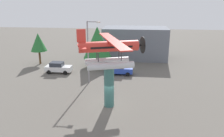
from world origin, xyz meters
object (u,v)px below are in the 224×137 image
Objects in this scene: car_near_white at (58,67)px; storefront_building at (135,43)px; streetlight_primary at (89,48)px; tree_east at (97,42)px; display_pedestal at (109,87)px; tree_west at (38,42)px; floatplane_monument at (110,51)px; car_mid_blue at (119,69)px.

car_near_white is 16.60m from storefront_building.
streetlight_primary reaches higher than tree_east.
display_pedestal is at bearing -75.75° from tree_east.
storefront_building reaches higher than tree_west.
storefront_building is at bearing 83.29° from display_pedestal.
car_mid_blue is at bearing 70.93° from floatplane_monument.
streetlight_primary reaches higher than display_pedestal.
storefront_building is 2.22× the size of tree_west.
streetlight_primary is 14.20m from tree_west.
tree_west is at bearing 136.74° from car_near_white.
car_mid_blue is (0.23, 11.17, -1.41)m from display_pedestal.
car_near_white is at bearing -43.26° from tree_west.
car_near_white is at bearing -144.99° from tree_east.
car_near_white is 0.60× the size of tree_east.
display_pedestal is 0.37× the size of storefront_building.
floatplane_monument is at bearing -62.17° from streetlight_primary.
storefront_building reaches higher than car_near_white.
display_pedestal is 0.65× the size of tree_east.
car_near_white is 0.75× the size of tree_west.
car_near_white is at bearing 131.24° from display_pedestal.
car_near_white is at bearing 146.93° from streetlight_primary.
car_mid_blue is at bearing -17.06° from tree_west.
tree_east is (-0.25, 7.98, -0.65)m from streetlight_primary.
display_pedestal is 0.53× the size of streetlight_primary.
streetlight_primary reaches higher than tree_west.
floatplane_monument is 7.99m from streetlight_primary.
car_mid_blue is at bearing 88.80° from display_pedestal.
tree_west is (-14.94, 4.58, 3.12)m from car_mid_blue.
storefront_building reaches higher than display_pedestal.
display_pedestal is 1.09× the size of car_mid_blue.
display_pedestal is 8.31m from streetlight_primary.
car_near_white is 9.83m from car_mid_blue.
tree_east reaches higher than storefront_building.
tree_west reaches higher than display_pedestal.
car_mid_blue is 0.34× the size of storefront_building.
floatplane_monument reaches higher than tree_west.
display_pedestal is 11.27m from car_mid_blue.
car_near_white is (-9.72, 10.90, -5.38)m from floatplane_monument.
tree_east is (-3.81, 15.00, 2.03)m from display_pedestal.
display_pedestal is 21.62m from tree_west.
streetlight_primary is (-3.68, 6.97, -1.28)m from floatplane_monument.
streetlight_primary reaches higher than car_mid_blue.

